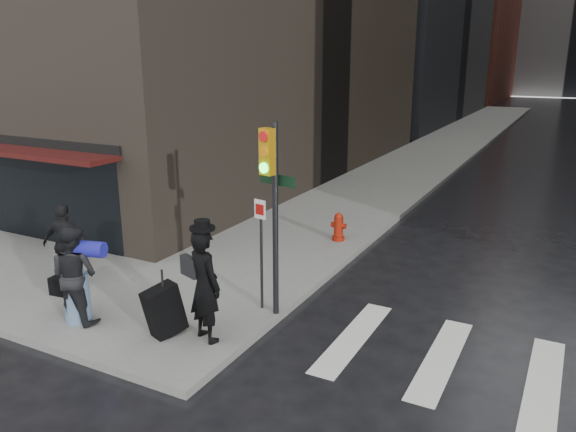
% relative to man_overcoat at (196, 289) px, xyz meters
% --- Properties ---
extents(ground, '(140.00, 140.00, 0.00)m').
position_rel_man_overcoat_xyz_m(ground, '(-1.16, 0.55, -1.09)').
color(ground, black).
rests_on(ground, ground).
extents(sidewalk_left, '(4.00, 50.00, 0.15)m').
position_rel_man_overcoat_xyz_m(sidewalk_left, '(-1.16, 27.55, -1.01)').
color(sidewalk_left, slate).
rests_on(sidewalk_left, ground).
extents(storefront, '(8.40, 1.11, 2.83)m').
position_rel_man_overcoat_xyz_m(storefront, '(-8.16, 2.45, 0.74)').
color(storefront, black).
rests_on(storefront, ground).
extents(man_overcoat, '(1.46, 1.02, 2.22)m').
position_rel_man_overcoat_xyz_m(man_overcoat, '(0.00, 0.00, 0.00)').
color(man_overcoat, black).
rests_on(man_overcoat, ground).
extents(man_jeans, '(1.36, 0.80, 1.87)m').
position_rel_man_overcoat_xyz_m(man_jeans, '(-2.40, -0.49, 0.00)').
color(man_jeans, black).
rests_on(man_jeans, ground).
extents(man_greycoat, '(1.14, 0.75, 1.80)m').
position_rel_man_overcoat_xyz_m(man_greycoat, '(-3.99, 0.71, -0.04)').
color(man_greycoat, black).
rests_on(man_greycoat, ground).
extents(traffic_light, '(0.91, 0.52, 3.70)m').
position_rel_man_overcoat_xyz_m(traffic_light, '(0.69, 1.44, 1.45)').
color(traffic_light, black).
rests_on(traffic_light, ground).
extents(fire_hydrant, '(0.43, 0.34, 0.77)m').
position_rel_man_overcoat_xyz_m(fire_hydrant, '(0.06, 6.24, -0.59)').
color(fire_hydrant, maroon).
rests_on(fire_hydrant, ground).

